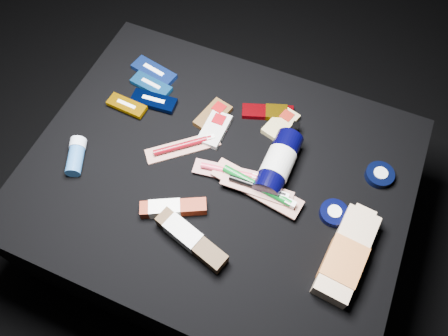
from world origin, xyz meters
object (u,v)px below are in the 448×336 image
at_px(lotion_bottle, 278,163).
at_px(bodywash_bottle, 346,256).
at_px(toothpaste_carton_red, 170,208).
at_px(deodorant_stick, 76,156).

bearing_deg(lotion_bottle, bodywash_bottle, -34.74).
bearing_deg(bodywash_bottle, toothpaste_carton_red, -168.15).
bearing_deg(toothpaste_carton_red, lotion_bottle, 19.01).
distance_m(lotion_bottle, bodywash_bottle, 0.28).
bearing_deg(toothpaste_carton_red, bodywash_bottle, -20.77).
xyz_separation_m(lotion_bottle, toothpaste_carton_red, (-0.20, -0.21, -0.02)).
distance_m(bodywash_bottle, toothpaste_carton_red, 0.43).
xyz_separation_m(lotion_bottle, deodorant_stick, (-0.49, -0.18, -0.02)).
bearing_deg(bodywash_bottle, deodorant_stick, -173.48).
bearing_deg(deodorant_stick, lotion_bottle, -3.49).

